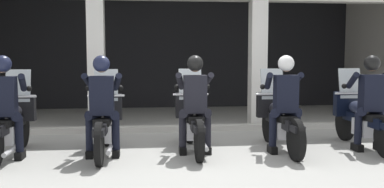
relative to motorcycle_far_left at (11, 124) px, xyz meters
name	(u,v)px	position (x,y,z in m)	size (l,w,h in m)	color
ground_plane	(179,122)	(2.90, 3.12, -0.50)	(80.00, 80.00, 0.00)	#999993
station_building	(172,34)	(2.84, 4.52, 1.65)	(11.63, 4.27, 3.35)	black
kerb_strip	(181,128)	(2.84, 1.83, -0.44)	(11.13, 0.24, 0.12)	#B7B5AD
motorcycle_far_left	(11,124)	(0.00, 0.00, 0.00)	(0.62, 2.04, 1.35)	black
police_officer_far_left	(4,98)	(0.00, -0.28, 0.44)	(0.63, 0.61, 1.58)	black
motorcycle_left	(104,123)	(1.45, -0.01, 0.00)	(0.62, 2.04, 1.35)	black
police_officer_left	(102,97)	(1.45, -0.30, 0.44)	(0.63, 0.61, 1.58)	black
motorcycle_center	(193,120)	(2.90, 0.07, 0.00)	(0.62, 2.04, 1.35)	black
police_officer_center	(195,96)	(2.90, -0.21, 0.44)	(0.63, 0.61, 1.58)	black
motorcycle_right	(279,120)	(4.35, -0.03, 0.00)	(0.62, 2.04, 1.35)	black
police_officer_right	(285,95)	(4.35, -0.32, 0.44)	(0.63, 0.61, 1.58)	black
motorcycle_far_right	(361,118)	(5.81, -0.03, 0.00)	(0.62, 2.04, 1.35)	black
police_officer_far_right	(370,95)	(5.80, -0.31, 0.44)	(0.63, 0.61, 1.58)	black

